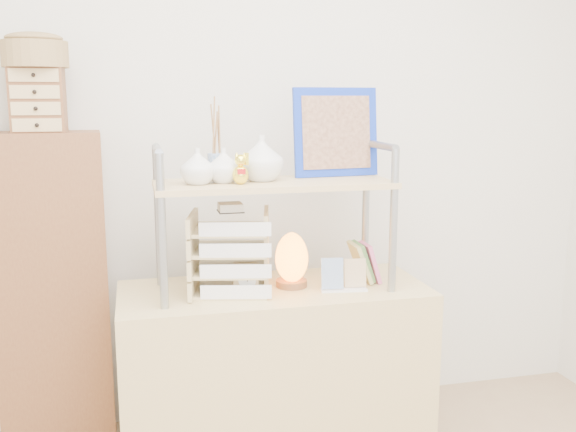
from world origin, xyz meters
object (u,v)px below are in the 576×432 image
letter_tray (231,257)px  salt_lamp (292,259)px  desk (275,377)px  cabinet (52,294)px

letter_tray → salt_lamp: size_ratio=1.59×
desk → cabinet: size_ratio=0.89×
letter_tray → salt_lamp: (0.24, 0.01, -0.03)m
desk → cabinet: bearing=157.0°
desk → salt_lamp: size_ratio=5.53×
cabinet → salt_lamp: bearing=-24.7°
desk → salt_lamp: salt_lamp is taller
salt_lamp → letter_tray: bearing=-176.9°
cabinet → letter_tray: (0.70, -0.38, 0.21)m
desk → salt_lamp: bearing=3.0°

